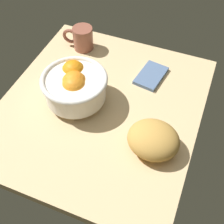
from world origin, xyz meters
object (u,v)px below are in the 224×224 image
napkin_folded (151,76)px  bread_loaf (153,140)px  fruit_bowl (75,85)px  mug (82,38)px

napkin_folded → bread_loaf: bearing=17.8°
fruit_bowl → mug: fruit_bowl is taller
napkin_folded → mug: 28.62cm
napkin_folded → mug: mug is taller
bread_loaf → napkin_folded: 28.21cm
fruit_bowl → bread_loaf: size_ratio=1.39×
bread_loaf → napkin_folded: (-26.68, -8.56, -3.31)cm
fruit_bowl → napkin_folded: bearing=135.1°
bread_loaf → napkin_folded: size_ratio=1.17×
bread_loaf → napkin_folded: bearing=-162.2°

